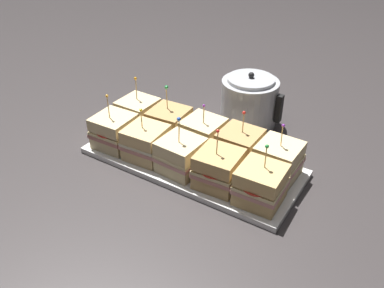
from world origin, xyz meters
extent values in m
plane|color=#383333|center=(0.00, 0.00, 0.00)|extent=(6.00, 6.00, 0.00)
cube|color=white|center=(0.00, 0.00, 0.01)|extent=(0.67, 0.28, 0.01)
cube|color=white|center=(0.00, 0.00, 0.01)|extent=(0.67, 0.28, 0.01)
cube|color=beige|center=(-0.25, -0.06, 0.04)|extent=(0.12, 0.12, 0.04)
cube|color=#B26B60|center=(-0.25, -0.06, 0.06)|extent=(0.12, 0.12, 0.01)
cube|color=beige|center=(-0.25, -0.06, 0.07)|extent=(0.12, 0.12, 0.01)
cylinder|color=red|center=(-0.25, -0.08, 0.08)|extent=(0.08, 0.08, 0.00)
cube|color=beige|center=(-0.25, -0.06, 0.10)|extent=(0.12, 0.12, 0.04)
cylinder|color=tan|center=(-0.25, -0.07, 0.16)|extent=(0.00, 0.00, 0.09)
sphere|color=orange|center=(-0.25, -0.07, 0.20)|extent=(0.01, 0.01, 0.01)
cube|color=#DBB77A|center=(-0.13, -0.06, 0.04)|extent=(0.12, 0.12, 0.04)
cube|color=tan|center=(-0.13, -0.06, 0.06)|extent=(0.13, 0.13, 0.01)
cube|color=beige|center=(-0.13, -0.06, 0.07)|extent=(0.12, 0.12, 0.01)
cube|color=#E8C281|center=(-0.13, -0.06, 0.10)|extent=(0.12, 0.12, 0.04)
cylinder|color=tan|center=(-0.14, -0.06, 0.14)|extent=(0.00, 0.00, 0.07)
sphere|color=yellow|center=(-0.14, -0.06, 0.18)|extent=(0.01, 0.01, 0.01)
cube|color=beige|center=(0.00, -0.06, 0.04)|extent=(0.12, 0.12, 0.04)
cube|color=tan|center=(0.00, -0.06, 0.06)|extent=(0.13, 0.13, 0.01)
cube|color=beige|center=(0.00, -0.06, 0.07)|extent=(0.12, 0.12, 0.01)
cube|color=beige|center=(0.00, -0.06, 0.10)|extent=(0.12, 0.12, 0.04)
cylinder|color=tan|center=(0.00, -0.07, 0.15)|extent=(0.00, 0.01, 0.09)
sphere|color=blue|center=(0.00, -0.07, 0.19)|extent=(0.01, 0.01, 0.01)
cube|color=tan|center=(0.13, -0.06, 0.04)|extent=(0.12, 0.12, 0.04)
cube|color=tan|center=(0.13, -0.06, 0.06)|extent=(0.13, 0.13, 0.01)
cube|color=beige|center=(0.13, -0.06, 0.07)|extent=(0.12, 0.12, 0.01)
cylinder|color=red|center=(0.13, -0.08, 0.08)|extent=(0.08, 0.08, 0.00)
cube|color=tan|center=(0.13, -0.06, 0.10)|extent=(0.12, 0.12, 0.04)
cylinder|color=tan|center=(0.12, -0.07, 0.15)|extent=(0.00, 0.01, 0.08)
sphere|color=red|center=(0.12, -0.07, 0.19)|extent=(0.01, 0.01, 0.01)
cube|color=tan|center=(0.25, -0.06, 0.04)|extent=(0.12, 0.12, 0.04)
cube|color=tan|center=(0.25, -0.06, 0.06)|extent=(0.12, 0.12, 0.01)
cube|color=beige|center=(0.25, -0.06, 0.07)|extent=(0.12, 0.12, 0.01)
cylinder|color=red|center=(0.25, -0.08, 0.08)|extent=(0.08, 0.08, 0.00)
cube|color=#E0B771|center=(0.25, -0.06, 0.10)|extent=(0.12, 0.12, 0.04)
cylinder|color=tan|center=(0.25, -0.06, 0.15)|extent=(0.00, 0.01, 0.08)
sphere|color=green|center=(0.25, -0.06, 0.19)|extent=(0.01, 0.01, 0.01)
cube|color=beige|center=(-0.25, 0.06, 0.04)|extent=(0.12, 0.12, 0.04)
cube|color=#B26B60|center=(-0.25, 0.06, 0.06)|extent=(0.12, 0.12, 0.01)
cube|color=beige|center=(-0.25, 0.06, 0.07)|extent=(0.12, 0.12, 0.01)
cylinder|color=red|center=(-0.25, 0.04, 0.08)|extent=(0.09, 0.09, 0.00)
cube|color=beige|center=(-0.25, 0.06, 0.10)|extent=(0.12, 0.12, 0.04)
cylinder|color=tan|center=(-0.26, 0.07, 0.15)|extent=(0.00, 0.01, 0.09)
sphere|color=orange|center=(-0.26, 0.07, 0.20)|extent=(0.01, 0.01, 0.01)
cube|color=tan|center=(-0.13, 0.06, 0.04)|extent=(0.12, 0.12, 0.04)
cube|color=#B26B60|center=(-0.13, 0.06, 0.06)|extent=(0.13, 0.13, 0.01)
cube|color=beige|center=(-0.13, 0.06, 0.07)|extent=(0.12, 0.12, 0.01)
cylinder|color=red|center=(-0.13, 0.04, 0.08)|extent=(0.07, 0.07, 0.00)
cube|color=tan|center=(-0.13, 0.06, 0.10)|extent=(0.12, 0.12, 0.04)
cylinder|color=tan|center=(-0.14, 0.07, 0.16)|extent=(0.00, 0.01, 0.09)
sphere|color=green|center=(-0.14, 0.07, 0.20)|extent=(0.01, 0.01, 0.01)
cube|color=beige|center=(0.00, 0.06, 0.04)|extent=(0.12, 0.12, 0.04)
cube|color=tan|center=(0.00, 0.06, 0.06)|extent=(0.13, 0.13, 0.01)
cube|color=beige|center=(0.00, 0.06, 0.07)|extent=(0.12, 0.12, 0.01)
cylinder|color=red|center=(0.00, 0.04, 0.08)|extent=(0.08, 0.08, 0.00)
cube|color=beige|center=(0.00, 0.06, 0.10)|extent=(0.12, 0.12, 0.04)
cylinder|color=tan|center=(0.01, 0.05, 0.15)|extent=(0.00, 0.01, 0.07)
sphere|color=purple|center=(0.01, 0.05, 0.18)|extent=(0.01, 0.01, 0.01)
cube|color=tan|center=(0.13, 0.07, 0.04)|extent=(0.12, 0.12, 0.04)
cube|color=#B26B60|center=(0.13, 0.07, 0.06)|extent=(0.12, 0.12, 0.01)
cube|color=beige|center=(0.13, 0.07, 0.07)|extent=(0.12, 0.12, 0.01)
cylinder|color=red|center=(0.13, 0.05, 0.08)|extent=(0.07, 0.07, 0.00)
cube|color=tan|center=(0.13, 0.07, 0.10)|extent=(0.12, 0.12, 0.04)
cylinder|color=tan|center=(0.13, 0.07, 0.15)|extent=(0.00, 0.01, 0.08)
sphere|color=red|center=(0.13, 0.07, 0.19)|extent=(0.01, 0.01, 0.01)
cube|color=beige|center=(0.25, 0.06, 0.04)|extent=(0.12, 0.12, 0.04)
cube|color=tan|center=(0.25, 0.06, 0.06)|extent=(0.12, 0.12, 0.01)
cube|color=beige|center=(0.25, 0.06, 0.07)|extent=(0.12, 0.12, 0.01)
cylinder|color=red|center=(0.25, 0.04, 0.08)|extent=(0.06, 0.06, 0.00)
cube|color=beige|center=(0.25, 0.06, 0.10)|extent=(0.12, 0.12, 0.04)
cylinder|color=tan|center=(0.25, 0.06, 0.15)|extent=(0.00, 0.01, 0.08)
sphere|color=purple|center=(0.25, 0.06, 0.19)|extent=(0.01, 0.01, 0.01)
cylinder|color=#B7BABF|center=(0.04, 0.32, 0.08)|extent=(0.20, 0.20, 0.16)
cylinder|color=#B7BABF|center=(0.04, 0.32, 0.17)|extent=(0.16, 0.16, 0.01)
sphere|color=black|center=(0.04, 0.32, 0.19)|extent=(0.02, 0.02, 0.02)
cube|color=black|center=(0.15, 0.32, 0.09)|extent=(0.02, 0.02, 0.10)
camera|label=1|loc=(0.54, -0.86, 0.74)|focal=38.00mm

